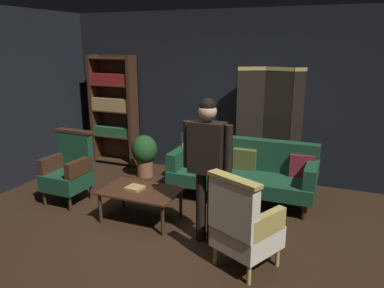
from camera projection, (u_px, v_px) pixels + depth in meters
ground_plane at (167, 235)px, 4.57m from camera, size 10.00×10.00×0.00m
back_wall at (228, 95)px, 6.38m from camera, size 7.20×0.10×2.80m
side_wall_left at (9, 100)px, 5.83m from camera, size 0.10×3.60×2.80m
folding_screen at (304, 125)px, 6.00m from camera, size 2.12×0.56×1.90m
bookshelf at (114, 108)px, 7.02m from camera, size 0.90×0.32×2.05m
velvet_couch at (243, 169)px, 5.54m from camera, size 2.12×0.78×0.88m
coffee_table at (141, 193)px, 4.86m from camera, size 1.00×0.64×0.42m
armchair_gilt_accent at (243, 225)px, 3.78m from camera, size 0.77×0.77×1.04m
armchair_wing_left at (69, 169)px, 5.44m from camera, size 0.60×0.59×1.04m
standing_figure at (207, 158)px, 4.16m from camera, size 0.59×0.25×1.70m
potted_plant at (144, 153)px, 6.48m from camera, size 0.44×0.44×0.73m
book_tan_leather at (135, 188)px, 4.87m from camera, size 0.23×0.22×0.04m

